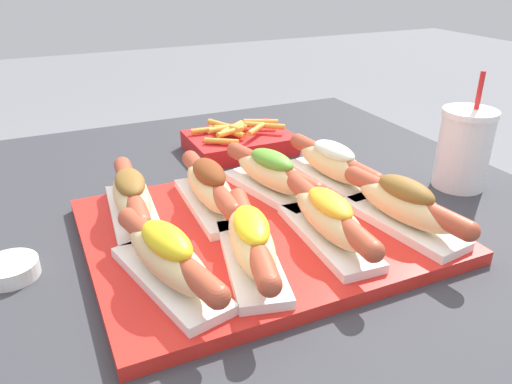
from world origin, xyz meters
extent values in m
cube|color=red|center=(0.02, 0.01, 0.76)|extent=(0.46, 0.37, 0.02)
cube|color=white|center=(-0.13, -0.07, 0.77)|extent=(0.10, 0.19, 0.01)
ellipsoid|color=#E5C184|center=(-0.13, -0.07, 0.80)|extent=(0.08, 0.17, 0.04)
cylinder|color=#AD472D|center=(-0.13, -0.07, 0.81)|extent=(0.07, 0.20, 0.03)
sphere|color=#AD472D|center=(-0.11, -0.17, 0.81)|extent=(0.03, 0.03, 0.03)
sphere|color=#AD472D|center=(-0.16, 0.02, 0.81)|extent=(0.03, 0.03, 0.03)
ellipsoid|color=yellow|center=(-0.13, -0.07, 0.82)|extent=(0.06, 0.10, 0.03)
cube|color=white|center=(-0.04, -0.08, 0.77)|extent=(0.10, 0.19, 0.01)
ellipsoid|color=#E5C184|center=(-0.04, -0.08, 0.80)|extent=(0.08, 0.17, 0.04)
cylinder|color=#AD472D|center=(-0.04, -0.08, 0.81)|extent=(0.07, 0.20, 0.03)
sphere|color=#AD472D|center=(-0.06, -0.18, 0.81)|extent=(0.03, 0.03, 0.03)
sphere|color=#AD472D|center=(-0.01, 0.02, 0.81)|extent=(0.03, 0.03, 0.03)
ellipsoid|color=yellow|center=(-0.04, -0.08, 0.82)|extent=(0.06, 0.10, 0.02)
cube|color=white|center=(0.08, -0.07, 0.77)|extent=(0.07, 0.19, 0.01)
ellipsoid|color=#E5C184|center=(0.08, -0.07, 0.80)|extent=(0.06, 0.16, 0.04)
cylinder|color=#AD472D|center=(0.08, -0.07, 0.81)|extent=(0.04, 0.20, 0.03)
sphere|color=#AD472D|center=(0.07, -0.17, 0.81)|extent=(0.03, 0.03, 0.03)
sphere|color=#AD472D|center=(0.08, 0.03, 0.81)|extent=(0.03, 0.03, 0.03)
ellipsoid|color=gold|center=(0.08, -0.07, 0.82)|extent=(0.05, 0.09, 0.02)
cube|color=white|center=(0.19, -0.08, 0.77)|extent=(0.09, 0.19, 0.01)
ellipsoid|color=#E5C184|center=(0.19, -0.08, 0.80)|extent=(0.07, 0.17, 0.04)
cylinder|color=#AD472D|center=(0.19, -0.08, 0.81)|extent=(0.05, 0.20, 0.03)
sphere|color=#AD472D|center=(0.20, -0.18, 0.81)|extent=(0.03, 0.03, 0.03)
sphere|color=#AD472D|center=(0.17, 0.02, 0.81)|extent=(0.03, 0.03, 0.03)
ellipsoid|color=brown|center=(0.19, -0.08, 0.82)|extent=(0.05, 0.09, 0.03)
cube|color=white|center=(-0.14, 0.10, 0.77)|extent=(0.07, 0.19, 0.01)
ellipsoid|color=#E5C184|center=(-0.14, 0.10, 0.80)|extent=(0.06, 0.17, 0.04)
cylinder|color=#AD472D|center=(-0.14, 0.10, 0.81)|extent=(0.04, 0.20, 0.03)
sphere|color=#AD472D|center=(-0.15, 0.00, 0.81)|extent=(0.03, 0.03, 0.03)
sphere|color=#AD472D|center=(-0.13, 0.20, 0.81)|extent=(0.03, 0.03, 0.03)
ellipsoid|color=brown|center=(-0.14, 0.10, 0.82)|extent=(0.05, 0.09, 0.02)
cube|color=white|center=(-0.03, 0.08, 0.77)|extent=(0.07, 0.19, 0.01)
ellipsoid|color=#E5C184|center=(-0.03, 0.08, 0.80)|extent=(0.05, 0.16, 0.04)
cylinder|color=#AD472D|center=(-0.03, 0.08, 0.81)|extent=(0.03, 0.20, 0.03)
sphere|color=#AD472D|center=(-0.03, -0.02, 0.81)|extent=(0.03, 0.03, 0.03)
sphere|color=#AD472D|center=(-0.03, 0.18, 0.81)|extent=(0.03, 0.03, 0.03)
ellipsoid|color=brown|center=(-0.03, 0.08, 0.82)|extent=(0.04, 0.09, 0.03)
cube|color=white|center=(0.07, 0.09, 0.77)|extent=(0.10, 0.19, 0.01)
ellipsoid|color=#E5C184|center=(0.07, 0.09, 0.80)|extent=(0.08, 0.17, 0.04)
cylinder|color=#AD472D|center=(0.07, 0.09, 0.81)|extent=(0.07, 0.20, 0.03)
sphere|color=#AD472D|center=(0.09, -0.01, 0.81)|extent=(0.03, 0.03, 0.03)
sphere|color=#AD472D|center=(0.05, 0.18, 0.81)|extent=(0.03, 0.03, 0.03)
ellipsoid|color=#5B992D|center=(0.07, 0.09, 0.82)|extent=(0.06, 0.10, 0.03)
cube|color=white|center=(0.18, 0.08, 0.77)|extent=(0.08, 0.19, 0.01)
ellipsoid|color=#E5C184|center=(0.18, 0.08, 0.80)|extent=(0.06, 0.17, 0.04)
cylinder|color=#AD472D|center=(0.18, 0.08, 0.81)|extent=(0.05, 0.20, 0.03)
sphere|color=#AD472D|center=(0.19, -0.02, 0.81)|extent=(0.03, 0.03, 0.03)
sphere|color=#AD472D|center=(0.17, 0.18, 0.81)|extent=(0.03, 0.03, 0.03)
ellipsoid|color=silver|center=(0.18, 0.08, 0.82)|extent=(0.05, 0.09, 0.02)
cylinder|color=white|center=(-0.30, 0.04, 0.76)|extent=(0.07, 0.07, 0.02)
cylinder|color=red|center=(-0.30, 0.04, 0.77)|extent=(0.06, 0.06, 0.01)
cylinder|color=white|center=(0.39, 0.02, 0.81)|extent=(0.08, 0.08, 0.12)
cylinder|color=white|center=(0.39, 0.02, 0.88)|extent=(0.09, 0.09, 0.01)
cylinder|color=red|center=(0.40, 0.02, 0.91)|extent=(0.01, 0.01, 0.06)
cube|color=red|center=(0.12, 0.32, 0.77)|extent=(0.20, 0.14, 0.03)
cylinder|color=gold|center=(0.10, 0.32, 0.80)|extent=(0.07, 0.05, 0.01)
cylinder|color=gold|center=(0.09, 0.32, 0.79)|extent=(0.05, 0.08, 0.01)
cylinder|color=gold|center=(0.09, 0.34, 0.80)|extent=(0.03, 0.06, 0.01)
cylinder|color=gold|center=(0.09, 0.32, 0.80)|extent=(0.08, 0.02, 0.01)
cylinder|color=gold|center=(0.07, 0.28, 0.79)|extent=(0.06, 0.05, 0.01)
cylinder|color=gold|center=(0.06, 0.35, 0.79)|extent=(0.06, 0.01, 0.01)
cylinder|color=gold|center=(0.09, 0.33, 0.80)|extent=(0.05, 0.08, 0.01)
cylinder|color=gold|center=(0.09, 0.30, 0.80)|extent=(0.06, 0.03, 0.01)
cylinder|color=gold|center=(0.10, 0.32, 0.80)|extent=(0.06, 0.03, 0.01)
cylinder|color=gold|center=(0.14, 0.29, 0.80)|extent=(0.05, 0.05, 0.01)
cylinder|color=gold|center=(0.17, 0.31, 0.80)|extent=(0.07, 0.06, 0.01)
cylinder|color=gold|center=(0.17, 0.33, 0.80)|extent=(0.07, 0.04, 0.01)
camera|label=1|loc=(-0.24, -0.54, 1.10)|focal=35.00mm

